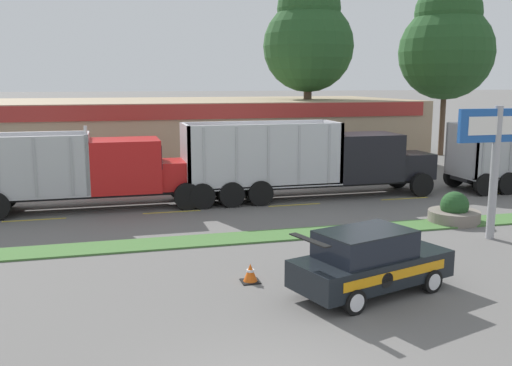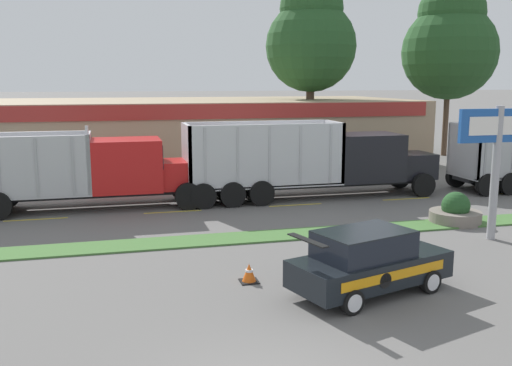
{
  "view_description": "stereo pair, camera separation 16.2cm",
  "coord_description": "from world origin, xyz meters",
  "views": [
    {
      "loc": [
        -2.47,
        -8.36,
        5.4
      ],
      "look_at": [
        2.28,
        9.7,
        2.05
      ],
      "focal_mm": 40.0,
      "sensor_mm": 36.0,
      "label": 1
    },
    {
      "loc": [
        -2.31,
        -8.4,
        5.4
      ],
      "look_at": [
        2.28,
        9.7,
        2.05
      ],
      "focal_mm": 40.0,
      "sensor_mm": 36.0,
      "label": 2
    }
  ],
  "objects": [
    {
      "name": "centre_line_7",
      "position": [
        16.23,
        14.98,
        0.0
      ],
      "size": [
        2.4,
        0.14,
        0.01
      ],
      "primitive_type": "cube",
      "color": "yellow",
      "rests_on": "ground_plane"
    },
    {
      "name": "rally_car",
      "position": [
        3.9,
        4.43,
        0.86
      ],
      "size": [
        4.58,
        2.93,
        1.72
      ],
      "color": "black",
      "rests_on": "ground_plane"
    },
    {
      "name": "grass_verge",
      "position": [
        0.0,
        10.26,
        0.03
      ],
      "size": [
        120.0,
        1.44,
        0.06
      ],
      "primitive_type": "cube",
      "color": "#477538",
      "rests_on": "ground_plane"
    },
    {
      "name": "tree_behind_centre",
      "position": [
        21.31,
        28.54,
        8.09
      ],
      "size": [
        6.73,
        6.73,
        12.46
      ],
      "color": "brown",
      "rests_on": "ground_plane"
    },
    {
      "name": "dump_truck_mid",
      "position": [
        7.68,
        16.41,
        1.61
      ],
      "size": [
        12.04,
        2.64,
        3.55
      ],
      "color": "black",
      "rests_on": "ground_plane"
    },
    {
      "name": "stone_planter",
      "position": [
        10.39,
        10.43,
        0.42
      ],
      "size": [
        1.96,
        1.96,
        1.22
      ],
      "color": "slate",
      "rests_on": "ground_plane"
    },
    {
      "name": "traffic_cone",
      "position": [
        1.15,
        6.0,
        0.25
      ],
      "size": [
        0.5,
        0.5,
        0.52
      ],
      "color": "black",
      "rests_on": "ground_plane"
    },
    {
      "name": "dump_truck_lead",
      "position": [
        -3.24,
        16.42,
        1.56
      ],
      "size": [
        11.9,
        2.63,
        3.62
      ],
      "color": "black",
      "rests_on": "ground_plane"
    },
    {
      "name": "centre_line_4",
      "position": [
        0.03,
        14.98,
        0.0
      ],
      "size": [
        2.4,
        0.14,
        0.01
      ],
      "primitive_type": "cube",
      "color": "yellow",
      "rests_on": "ground_plane"
    },
    {
      "name": "centre_line_3",
      "position": [
        -5.37,
        14.98,
        0.0
      ],
      "size": [
        2.4,
        0.14,
        0.01
      ],
      "primitive_type": "cube",
      "color": "yellow",
      "rests_on": "ground_plane"
    },
    {
      "name": "store_building_backdrop",
      "position": [
        2.22,
        28.19,
        2.11
      ],
      "size": [
        28.66,
        12.1,
        4.22
      ],
      "color": "#9E896B",
      "rests_on": "ground_plane"
    },
    {
      "name": "store_sign_post",
      "position": [
        10.27,
        8.11,
        3.29
      ],
      "size": [
        2.97,
        0.28,
        4.59
      ],
      "color": "#9E9EA3",
      "rests_on": "ground_plane"
    },
    {
      "name": "centre_line_5",
      "position": [
        5.43,
        14.98,
        0.0
      ],
      "size": [
        2.4,
        0.14,
        0.01
      ],
      "primitive_type": "cube",
      "color": "yellow",
      "rests_on": "ground_plane"
    },
    {
      "name": "tree_behind_left",
      "position": [
        10.26,
        26.89,
        8.13
      ],
      "size": [
        5.78,
        5.78,
        11.91
      ],
      "color": "brown",
      "rests_on": "ground_plane"
    },
    {
      "name": "centre_line_6",
      "position": [
        10.83,
        14.98,
        0.0
      ],
      "size": [
        2.4,
        0.14,
        0.01
      ],
      "primitive_type": "cube",
      "color": "yellow",
      "rests_on": "ground_plane"
    }
  ]
}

